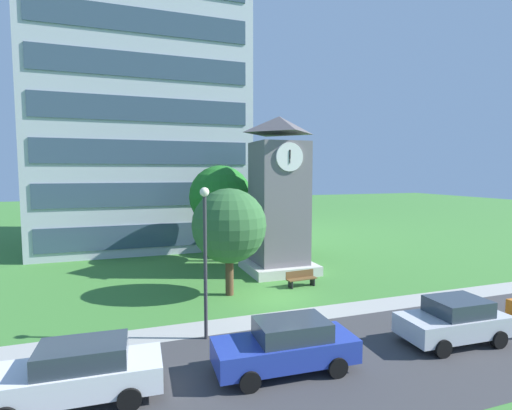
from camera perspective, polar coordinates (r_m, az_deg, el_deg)
ground_plane at (r=20.71m, az=2.18°, el=-13.44°), size 160.00×160.00×0.00m
street_asphalt at (r=14.72m, az=13.18°, el=-21.46°), size 120.00×7.20×0.01m
kerb_strip at (r=18.27m, az=5.51°, el=-15.99°), size 120.00×1.60×0.01m
office_building at (r=38.42m, az=-16.68°, el=16.53°), size 17.10×13.97×28.80m
clock_tower at (r=25.19m, az=3.39°, el=0.25°), size 4.28×4.28×10.05m
park_bench at (r=22.60m, az=6.64°, el=-10.67°), size 1.84×0.65×0.88m
street_lamp at (r=15.07m, az=-7.50°, el=-6.01°), size 0.36×0.36×5.93m
tree_near_tower at (r=28.09m, az=-5.26°, el=1.21°), size 4.51×4.51×6.99m
tree_by_building at (r=20.34m, az=-3.96°, el=-3.09°), size 3.93×3.93×5.67m
tree_streetside at (r=30.42m, az=4.41°, el=0.58°), size 3.78×3.78×6.14m
parked_car_white at (r=12.93m, az=-24.89°, el=-21.48°), size 4.86×2.06×1.69m
parked_car_blue at (r=13.50m, az=4.54°, el=-19.86°), size 4.73×2.09×1.69m
parked_car_silver at (r=17.18m, az=27.10°, el=-14.86°), size 4.17×2.14×1.69m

